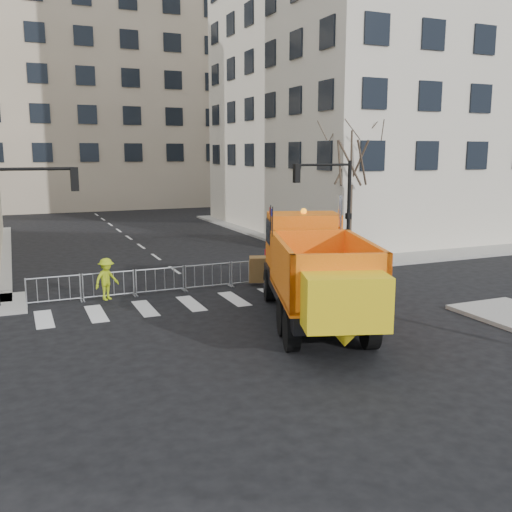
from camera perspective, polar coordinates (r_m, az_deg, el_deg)
name	(u,v)px	position (r m, az deg, el deg)	size (l,w,h in m)	color
ground	(277,342)	(17.86, 2.09, -8.63)	(120.00, 120.00, 0.00)	black
sidewalk_back	(195,283)	(25.50, -6.08, -2.72)	(64.00, 5.00, 0.15)	gray
building_right	(395,13)	(47.27, 13.75, 22.50)	(22.00, 22.00, 32.00)	beige
building_far	(76,95)	(67.94, -17.57, 15.09)	(30.00, 18.00, 24.00)	tan
traffic_light_right	(349,214)	(29.50, 9.24, 4.15)	(0.18, 0.18, 5.40)	black
crowd_barriers	(184,278)	(24.34, -7.17, -2.22)	(12.60, 0.60, 1.10)	#9EA0A5
street_tree	(350,192)	(30.63, 9.40, 6.34)	(3.00, 3.00, 7.50)	#382B21
plow_truck	(315,269)	(19.40, 5.91, -1.32)	(6.24, 11.40, 4.28)	black
cop_a	(317,263)	(25.21, 6.12, -0.71)	(0.73, 0.48, 2.01)	black
cop_b	(282,266)	(25.23, 2.61, -1.01)	(0.83, 0.64, 1.70)	black
cop_c	(316,263)	(26.01, 6.04, -0.74)	(0.98, 0.41, 1.67)	black
worker	(107,279)	(22.81, -14.72, -2.25)	(1.06, 0.61, 1.64)	#A1BA15
newspaper_box	(271,260)	(27.38, 1.50, -0.42)	(0.45, 0.40, 1.10)	red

